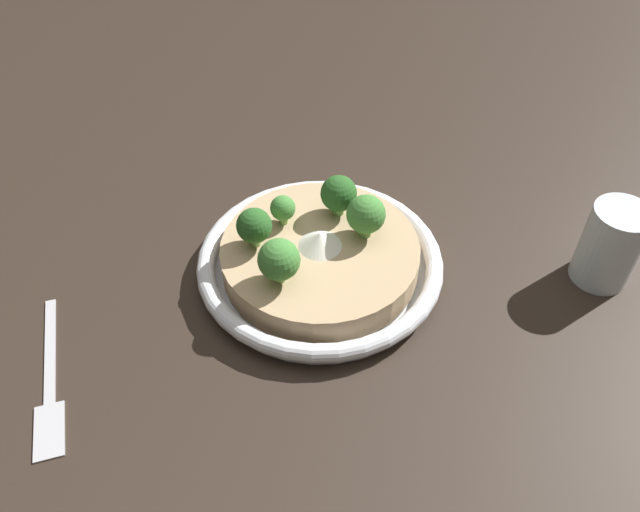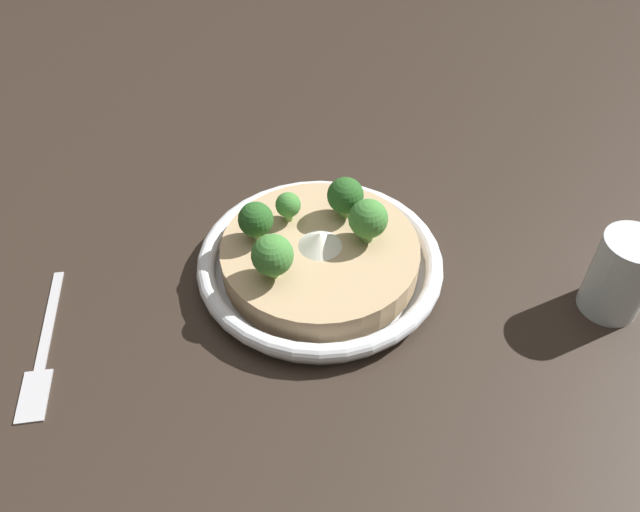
% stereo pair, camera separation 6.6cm
% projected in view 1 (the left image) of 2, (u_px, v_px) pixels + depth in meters
% --- Properties ---
extents(ground_plane, '(6.00, 6.00, 0.00)m').
position_uv_depth(ground_plane, '(320.00, 272.00, 0.68)').
color(ground_plane, '#2D231C').
extents(risotto_bowl, '(0.26, 0.26, 0.04)m').
position_uv_depth(risotto_bowl, '(320.00, 260.00, 0.67)').
color(risotto_bowl, silver).
rests_on(risotto_bowl, ground_plane).
extents(cheese_sprinkle, '(0.05, 0.05, 0.02)m').
position_uv_depth(cheese_sprinkle, '(321.00, 241.00, 0.65)').
color(cheese_sprinkle, white).
rests_on(cheese_sprinkle, risotto_bowl).
extents(broccoli_right, '(0.03, 0.03, 0.03)m').
position_uv_depth(broccoli_right, '(283.00, 209.00, 0.67)').
color(broccoli_right, '#84A856').
rests_on(broccoli_right, risotto_bowl).
extents(broccoli_back_right, '(0.04, 0.04, 0.05)m').
position_uv_depth(broccoli_back_right, '(254.00, 226.00, 0.64)').
color(broccoli_back_right, '#84A856').
rests_on(broccoli_back_right, risotto_bowl).
extents(broccoli_back_left, '(0.04, 0.04, 0.05)m').
position_uv_depth(broccoli_back_left, '(279.00, 260.00, 0.60)').
color(broccoli_back_left, '#84A856').
rests_on(broccoli_back_left, risotto_bowl).
extents(broccoli_front_right, '(0.04, 0.04, 0.05)m').
position_uv_depth(broccoli_front_right, '(339.00, 194.00, 0.67)').
color(broccoli_front_right, '#668E47').
rests_on(broccoli_front_right, risotto_bowl).
extents(broccoli_front, '(0.04, 0.04, 0.05)m').
position_uv_depth(broccoli_front, '(368.00, 218.00, 0.64)').
color(broccoli_front, '#668E47').
rests_on(broccoli_front, risotto_bowl).
extents(drinking_glass, '(0.06, 0.06, 0.09)m').
position_uv_depth(drinking_glass, '(611.00, 245.00, 0.65)').
color(drinking_glass, silver).
rests_on(drinking_glass, ground_plane).
extents(fork_utensil, '(0.19, 0.03, 0.00)m').
position_uv_depth(fork_utensil, '(49.00, 389.00, 0.57)').
color(fork_utensil, '#B7B7BC').
rests_on(fork_utensil, ground_plane).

